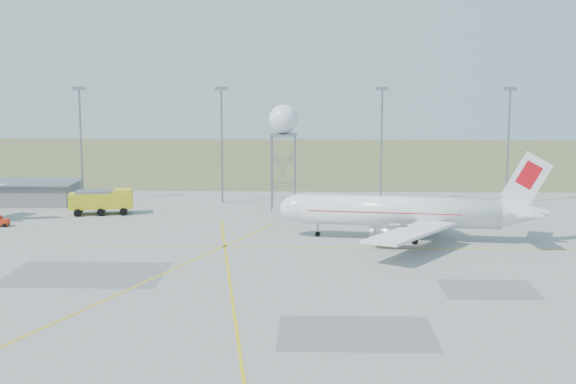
{
  "coord_description": "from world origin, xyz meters",
  "views": [
    {
      "loc": [
        6.07,
        -74.08,
        23.19
      ],
      "look_at": [
        2.49,
        40.0,
        5.94
      ],
      "focal_mm": 50.0,
      "sensor_mm": 36.0,
      "label": 1
    }
  ],
  "objects_px": {
    "airliner_main": "(405,212)",
    "fire_truck": "(103,202)",
    "radar_tower": "(283,151)",
    "baggage_tug": "(1,222)"
  },
  "relations": [
    {
      "from": "airliner_main",
      "to": "fire_truck",
      "type": "height_order",
      "value": "airliner_main"
    },
    {
      "from": "airliner_main",
      "to": "baggage_tug",
      "type": "xyz_separation_m",
      "value": [
        -59.71,
        7.64,
        -3.24
      ]
    },
    {
      "from": "airliner_main",
      "to": "fire_truck",
      "type": "relative_size",
      "value": 3.5
    },
    {
      "from": "radar_tower",
      "to": "fire_truck",
      "type": "height_order",
      "value": "radar_tower"
    },
    {
      "from": "radar_tower",
      "to": "baggage_tug",
      "type": "bearing_deg",
      "value": -158.45
    },
    {
      "from": "airliner_main",
      "to": "fire_truck",
      "type": "bearing_deg",
      "value": -13.65
    },
    {
      "from": "airliner_main",
      "to": "fire_truck",
      "type": "distance_m",
      "value": 50.6
    },
    {
      "from": "radar_tower",
      "to": "fire_truck",
      "type": "xyz_separation_m",
      "value": [
        -29.33,
        -5.71,
        -7.98
      ]
    },
    {
      "from": "airliner_main",
      "to": "radar_tower",
      "type": "bearing_deg",
      "value": -45.98
    },
    {
      "from": "airliner_main",
      "to": "radar_tower",
      "type": "relative_size",
      "value": 2.1
    }
  ]
}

